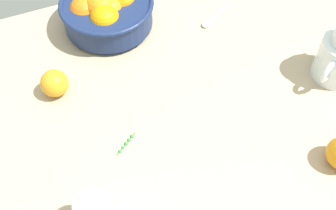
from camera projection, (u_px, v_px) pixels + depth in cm
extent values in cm
cube|color=tan|center=(180.00, 118.00, 96.43)|extent=(139.28, 98.60, 3.00)
cylinder|color=navy|center=(109.00, 24.00, 112.46)|extent=(21.88, 21.88, 1.20)
cylinder|color=navy|center=(108.00, 13.00, 109.28)|extent=(23.78, 23.78, 6.71)
torus|color=navy|center=(106.00, 3.00, 106.59)|extent=(24.98, 24.98, 1.20)
sphere|color=orange|center=(122.00, 2.00, 108.80)|extent=(7.39, 7.39, 7.39)
sphere|color=orange|center=(115.00, 4.00, 110.59)|extent=(7.52, 7.52, 7.52)
sphere|color=orange|center=(99.00, 4.00, 110.69)|extent=(6.93, 6.93, 6.93)
sphere|color=orange|center=(85.00, 12.00, 107.55)|extent=(8.43, 8.43, 8.43)
sphere|color=orange|center=(101.00, 8.00, 106.80)|extent=(8.69, 8.69, 8.69)
sphere|color=orange|center=(105.00, 20.00, 104.71)|extent=(7.85, 7.85, 7.85)
sphere|color=orange|center=(111.00, 10.00, 107.40)|extent=(7.15, 7.15, 7.15)
torus|color=white|center=(328.00, 72.00, 94.48)|extent=(5.88, 3.57, 5.92)
sphere|color=orange|center=(54.00, 83.00, 96.41)|extent=(6.64, 6.64, 6.64)
ellipsoid|color=silver|center=(206.00, 24.00, 112.74)|extent=(3.90, 3.60, 1.00)
cylinder|color=silver|center=(219.00, 10.00, 116.29)|extent=(9.49, 6.35, 0.70)
cylinder|color=#367D3F|center=(126.00, 144.00, 90.23)|extent=(5.82, 4.13, 0.30)
sphere|color=#367D3F|center=(120.00, 151.00, 88.96)|extent=(0.86, 0.86, 0.86)
sphere|color=#367D3F|center=(123.00, 147.00, 89.54)|extent=(0.77, 0.77, 0.77)
sphere|color=#367D3F|center=(126.00, 143.00, 90.11)|extent=(0.95, 0.95, 0.95)
sphere|color=#367D3F|center=(129.00, 140.00, 90.69)|extent=(0.91, 0.91, 0.91)
sphere|color=#367D3F|center=(132.00, 136.00, 91.26)|extent=(0.93, 0.93, 0.93)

